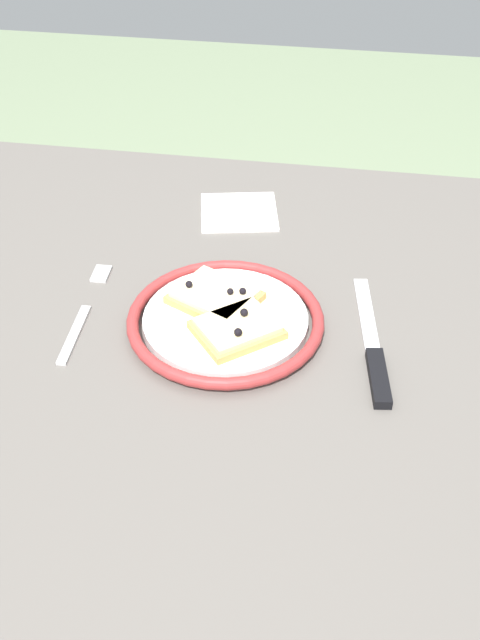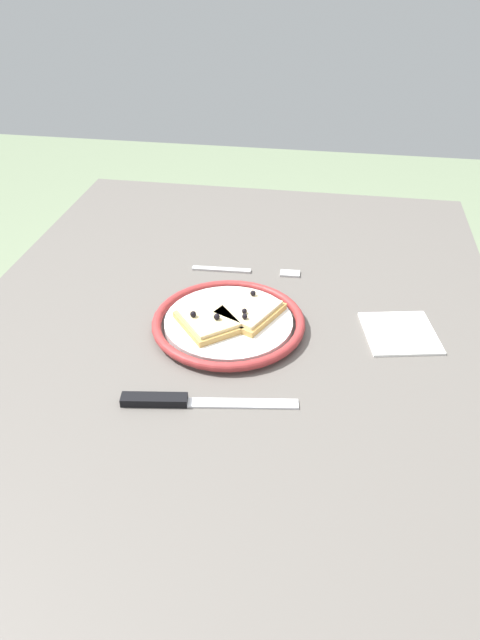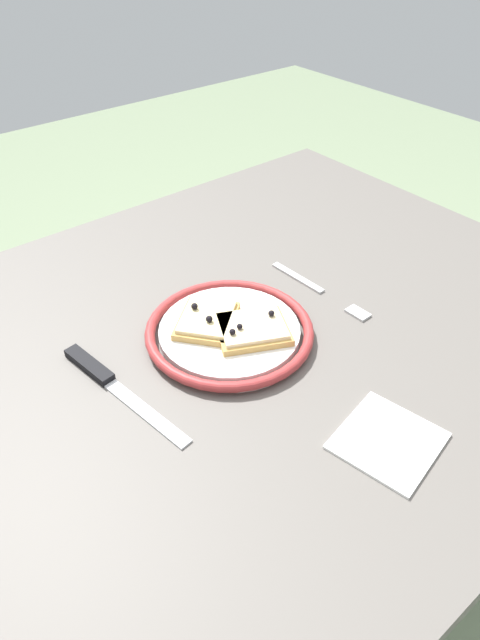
{
  "view_description": "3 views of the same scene",
  "coord_description": "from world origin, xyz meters",
  "px_view_note": "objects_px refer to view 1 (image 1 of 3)",
  "views": [
    {
      "loc": [
        0.15,
        -0.71,
        1.31
      ],
      "look_at": [
        0.04,
        -0.0,
        0.72
      ],
      "focal_mm": 42.38,
      "sensor_mm": 36.0,
      "label": 1
    },
    {
      "loc": [
        0.77,
        0.14,
        1.25
      ],
      "look_at": [
        0.03,
        0.02,
        0.73
      ],
      "focal_mm": 32.75,
      "sensor_mm": 36.0,
      "label": 2
    },
    {
      "loc": [
        0.4,
        0.49,
        1.23
      ],
      "look_at": [
        -0.0,
        0.0,
        0.73
      ],
      "focal_mm": 31.36,
      "sensor_mm": 36.0,
      "label": 3
    }
  ],
  "objects_px": {
    "pizza_slice_far": "(214,296)",
    "pizza_slice_near": "(237,328)",
    "dining_table": "(212,368)",
    "fork": "(85,310)",
    "knife": "(375,359)",
    "napkin": "(239,212)",
    "plate": "(226,318)"
  },
  "relations": [
    {
      "from": "dining_table",
      "to": "pizza_slice_far",
      "type": "relative_size",
      "value": 8.97
    },
    {
      "from": "knife",
      "to": "fork",
      "type": "height_order",
      "value": "knife"
    },
    {
      "from": "fork",
      "to": "knife",
      "type": "bearing_deg",
      "value": -5.74
    },
    {
      "from": "plate",
      "to": "napkin",
      "type": "distance_m",
      "value": 0.27
    },
    {
      "from": "dining_table",
      "to": "knife",
      "type": "height_order",
      "value": "knife"
    },
    {
      "from": "dining_table",
      "to": "pizza_slice_near",
      "type": "distance_m",
      "value": 0.11
    },
    {
      "from": "pizza_slice_far",
      "to": "napkin",
      "type": "bearing_deg",
      "value": 91.83
    },
    {
      "from": "knife",
      "to": "napkin",
      "type": "relative_size",
      "value": 2.1
    },
    {
      "from": "fork",
      "to": "pizza_slice_far",
      "type": "bearing_deg",
      "value": 9.6
    },
    {
      "from": "dining_table",
      "to": "napkin",
      "type": "distance_m",
      "value": 0.28
    },
    {
      "from": "dining_table",
      "to": "pizza_slice_near",
      "type": "xyz_separation_m",
      "value": [
        0.04,
        -0.03,
        0.1
      ]
    },
    {
      "from": "pizza_slice_near",
      "to": "napkin",
      "type": "distance_m",
      "value": 0.3
    },
    {
      "from": "pizza_slice_near",
      "to": "fork",
      "type": "height_order",
      "value": "pizza_slice_near"
    },
    {
      "from": "pizza_slice_near",
      "to": "fork",
      "type": "bearing_deg",
      "value": 171.53
    },
    {
      "from": "plate",
      "to": "fork",
      "type": "bearing_deg",
      "value": -179.01
    },
    {
      "from": "dining_table",
      "to": "fork",
      "type": "distance_m",
      "value": 0.18
    },
    {
      "from": "plate",
      "to": "pizza_slice_far",
      "type": "height_order",
      "value": "pizza_slice_far"
    },
    {
      "from": "dining_table",
      "to": "pizza_slice_far",
      "type": "xyz_separation_m",
      "value": [
        -0.0,
        0.03,
        0.1
      ]
    },
    {
      "from": "napkin",
      "to": "dining_table",
      "type": "bearing_deg",
      "value": -88.07
    },
    {
      "from": "plate",
      "to": "pizza_slice_near",
      "type": "xyz_separation_m",
      "value": [
        0.02,
        -0.03,
        0.01
      ]
    },
    {
      "from": "knife",
      "to": "fork",
      "type": "xyz_separation_m",
      "value": [
        -0.37,
        0.04,
        -0.0
      ]
    },
    {
      "from": "knife",
      "to": "dining_table",
      "type": "bearing_deg",
      "value": 170.12
    },
    {
      "from": "dining_table",
      "to": "fork",
      "type": "relative_size",
      "value": 5.65
    },
    {
      "from": "pizza_slice_near",
      "to": "pizza_slice_far",
      "type": "relative_size",
      "value": 0.98
    },
    {
      "from": "dining_table",
      "to": "knife",
      "type": "bearing_deg",
      "value": -9.88
    },
    {
      "from": "napkin",
      "to": "plate",
      "type": "bearing_deg",
      "value": -84.03
    },
    {
      "from": "plate",
      "to": "pizza_slice_near",
      "type": "bearing_deg",
      "value": -59.89
    },
    {
      "from": "pizza_slice_near",
      "to": "plate",
      "type": "bearing_deg",
      "value": 120.11
    },
    {
      "from": "pizza_slice_far",
      "to": "pizza_slice_near",
      "type": "bearing_deg",
      "value": -55.7
    },
    {
      "from": "dining_table",
      "to": "pizza_slice_near",
      "type": "height_order",
      "value": "pizza_slice_near"
    },
    {
      "from": "knife",
      "to": "fork",
      "type": "distance_m",
      "value": 0.37
    },
    {
      "from": "knife",
      "to": "pizza_slice_far",
      "type": "bearing_deg",
      "value": 162.53
    }
  ]
}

